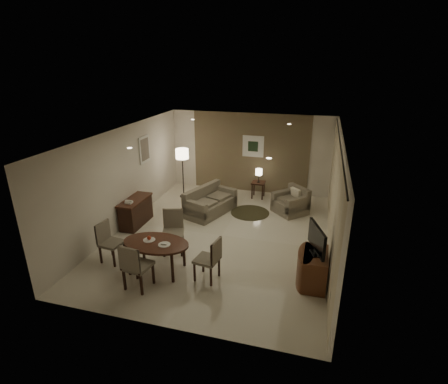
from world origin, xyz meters
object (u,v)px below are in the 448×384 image
(chair_far, at_px, (173,233))
(chair_left, at_px, (112,243))
(console_desk, at_px, (136,212))
(dining_table, at_px, (157,256))
(floor_lamp, at_px, (183,173))
(chair_near, at_px, (138,265))
(armchair, at_px, (290,201))
(sofa, at_px, (211,201))
(tv_cabinet, at_px, (315,269))
(side_table, at_px, (258,190))
(chair_right, at_px, (207,259))

(chair_far, bearing_deg, chair_left, -166.11)
(console_desk, height_order, dining_table, console_desk)
(console_desk, xyz_separation_m, floor_lamp, (0.49, 2.31, 0.45))
(chair_near, distance_m, armchair, 5.21)
(sofa, bearing_deg, dining_table, -163.26)
(tv_cabinet, bearing_deg, floor_lamp, 139.11)
(dining_table, xyz_separation_m, side_table, (1.34, 4.84, -0.07))
(chair_far, xyz_separation_m, floor_lamp, (-1.12, 3.43, 0.31))
(armchair, bearing_deg, chair_right, -63.99)
(chair_right, relative_size, sofa, 0.58)
(sofa, height_order, side_table, sofa)
(chair_right, distance_m, side_table, 4.86)
(chair_near, distance_m, chair_right, 1.39)
(tv_cabinet, relative_size, chair_right, 0.94)
(tv_cabinet, distance_m, dining_table, 3.34)
(floor_lamp, bearing_deg, chair_near, -78.52)
(chair_left, bearing_deg, side_table, -19.81)
(dining_table, xyz_separation_m, chair_left, (-1.14, 0.06, 0.13))
(dining_table, distance_m, side_table, 5.02)
(console_desk, distance_m, sofa, 2.19)
(console_desk, relative_size, floor_lamp, 0.73)
(tv_cabinet, distance_m, sofa, 4.19)
(side_table, bearing_deg, dining_table, -105.47)
(armchair, distance_m, side_table, 1.50)
(console_desk, bearing_deg, armchair, 25.62)
(chair_near, xyz_separation_m, chair_left, (-1.05, 0.71, -0.04))
(tv_cabinet, relative_size, chair_left, 0.96)
(tv_cabinet, xyz_separation_m, floor_lamp, (-4.40, 3.81, 0.47))
(chair_left, height_order, chair_right, chair_right)
(sofa, bearing_deg, chair_far, -163.59)
(dining_table, distance_m, chair_left, 1.15)
(dining_table, height_order, chair_far, chair_far)
(chair_near, distance_m, chair_left, 1.27)
(console_desk, relative_size, chair_left, 1.28)
(console_desk, xyz_separation_m, chair_right, (2.72, -1.94, 0.10))
(sofa, bearing_deg, armchair, -54.01)
(dining_table, bearing_deg, chair_near, -97.82)
(chair_left, bearing_deg, dining_table, -85.50)
(chair_near, bearing_deg, sofa, -86.59)
(sofa, distance_m, side_table, 1.98)
(chair_far, bearing_deg, chair_right, -54.81)
(floor_lamp, bearing_deg, tv_cabinet, -40.89)
(chair_near, distance_m, sofa, 3.88)
(chair_far, distance_m, sofa, 2.42)
(chair_near, height_order, side_table, chair_near)
(floor_lamp, bearing_deg, side_table, 13.99)
(chair_right, height_order, floor_lamp, floor_lamp)
(chair_near, bearing_deg, chair_far, -87.29)
(sofa, relative_size, floor_lamp, 1.00)
(console_desk, xyz_separation_m, sofa, (1.76, 1.30, 0.01))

